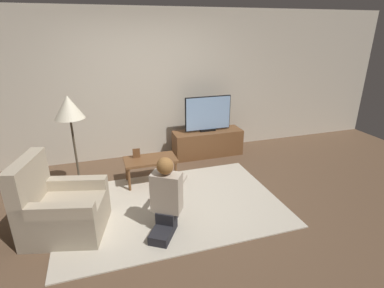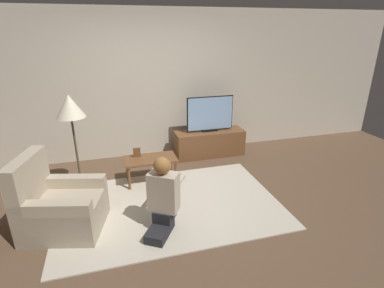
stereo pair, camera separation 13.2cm
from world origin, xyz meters
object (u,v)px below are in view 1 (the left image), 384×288
at_px(floor_lamp, 69,112).
at_px(person_kneeling, 166,195).
at_px(coffee_table, 150,162).
at_px(armchair, 61,211).
at_px(tv, 208,114).

xyz_separation_m(floor_lamp, person_kneeling, (1.01, -1.29, -0.73)).
height_order(coffee_table, armchair, armchair).
relative_size(tv, armchair, 0.86).
distance_m(coffee_table, floor_lamp, 1.35).
bearing_deg(coffee_table, armchair, -143.50).
bearing_deg(floor_lamp, tv, 17.12).
xyz_separation_m(coffee_table, person_kneeling, (-0.03, -1.22, 0.12)).
bearing_deg(floor_lamp, coffee_table, -3.85).
bearing_deg(tv, coffee_table, -147.78).
relative_size(coffee_table, person_kneeling, 0.85).
height_order(floor_lamp, person_kneeling, floor_lamp).
bearing_deg(armchair, coffee_table, -39.02).
xyz_separation_m(armchair, person_kneeling, (1.17, -0.33, 0.18)).
relative_size(coffee_table, armchair, 0.77).
height_order(coffee_table, person_kneeling, person_kneeling).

